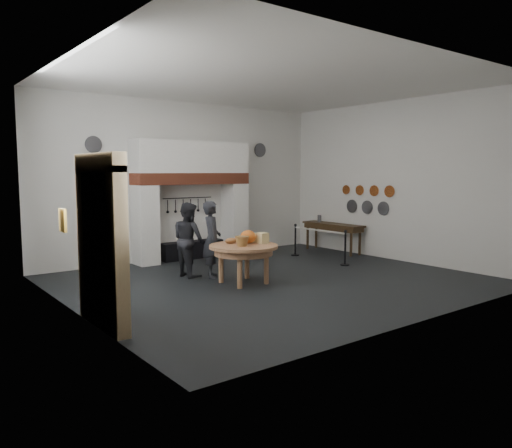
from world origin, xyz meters
TOP-DOWN VIEW (x-y plane):
  - floor at (0.00, 0.00)m, footprint 9.00×8.00m
  - ceiling at (0.00, 0.00)m, footprint 9.00×8.00m
  - wall_back at (0.00, 4.00)m, footprint 9.00×0.02m
  - wall_front at (0.00, -4.00)m, footprint 9.00×0.02m
  - wall_left at (-4.50, 0.00)m, footprint 0.02×8.00m
  - wall_right at (4.50, 0.00)m, footprint 0.02×8.00m
  - chimney_pier_left at (-1.48, 3.65)m, footprint 0.55×0.70m
  - chimney_pier_right at (1.48, 3.65)m, footprint 0.55×0.70m
  - hearth_brick_band at (0.00, 3.65)m, footprint 3.50×0.72m
  - chimney_hood at (0.00, 3.65)m, footprint 3.50×0.70m
  - iron_range at (0.00, 3.72)m, footprint 1.90×0.45m
  - utensil_rail at (0.00, 3.92)m, footprint 1.60×0.02m
  - door_recess at (-4.47, -1.00)m, footprint 0.04×1.10m
  - door_jamb_near at (-4.38, -1.70)m, footprint 0.22×0.30m
  - door_jamb_far at (-4.38, -0.30)m, footprint 0.22×0.30m
  - door_lintel at (-4.38, -1.00)m, footprint 0.22×1.70m
  - wall_plaque at (-4.45, 0.80)m, footprint 0.05×0.34m
  - work_table at (-0.72, 0.15)m, footprint 1.71×1.71m
  - pumpkin at (-0.52, 0.25)m, footprint 0.36×0.36m
  - cheese_block_big at (-0.22, 0.10)m, footprint 0.22×0.22m
  - cheese_block_small at (-0.24, 0.40)m, footprint 0.18×0.18m
  - wicker_basket at (-0.87, 0.00)m, footprint 0.35×0.35m
  - bread_loaf at (-0.82, 0.50)m, footprint 0.31×0.18m
  - visitor_near at (-0.93, 1.15)m, footprint 0.68×0.79m
  - visitor_far at (-1.33, 1.55)m, footprint 0.72×0.90m
  - side_table at (4.10, 2.04)m, footprint 0.55×2.20m
  - pewter_jug at (4.10, 2.64)m, footprint 0.12×0.12m
  - copper_pan_a at (4.46, 0.20)m, footprint 0.03×0.34m
  - copper_pan_b at (4.46, 0.75)m, footprint 0.03×0.32m
  - copper_pan_c at (4.46, 1.30)m, footprint 0.03×0.30m
  - copper_pan_d at (4.46, 1.85)m, footprint 0.03×0.28m
  - pewter_plate_left at (4.46, 0.40)m, footprint 0.03×0.40m
  - pewter_plate_mid at (4.46, 1.00)m, footprint 0.03×0.40m
  - pewter_plate_right at (4.46, 1.60)m, footprint 0.03×0.40m
  - pewter_plate_back_left at (-2.70, 3.96)m, footprint 0.44×0.03m
  - pewter_plate_back_right at (2.70, 3.96)m, footprint 0.44×0.03m
  - barrier_post_near at (2.72, 0.25)m, footprint 0.05×0.05m
  - barrier_post_far at (2.72, 2.25)m, footprint 0.05×0.05m
  - barrier_rope at (2.72, 1.25)m, footprint 0.04×2.00m

SIDE VIEW (x-z plane):
  - floor at x=0.00m, z-range -0.01..0.01m
  - iron_range at x=0.00m, z-range 0.00..0.50m
  - barrier_post_near at x=2.72m, z-range 0.00..0.90m
  - barrier_post_far at x=2.72m, z-range 0.00..0.90m
  - work_table at x=-0.72m, z-range 0.80..0.88m
  - barrier_rope at x=2.72m, z-range 0.83..0.87m
  - side_table at x=4.10m, z-range 0.84..0.90m
  - visitor_far at x=-1.33m, z-range 0.00..1.79m
  - visitor_near at x=-0.93m, z-range 0.00..1.82m
  - bread_loaf at x=-0.82m, z-range 0.87..1.01m
  - cheese_block_small at x=-0.24m, z-range 0.88..1.07m
  - wicker_basket at x=-0.87m, z-range 0.88..1.09m
  - cheese_block_big at x=-0.22m, z-range 0.88..1.11m
  - pewter_jug at x=4.10m, z-range 0.90..1.12m
  - pumpkin at x=-0.52m, z-range 0.88..1.18m
  - chimney_pier_left at x=-1.48m, z-range 0.00..2.15m
  - chimney_pier_right at x=1.48m, z-range 0.00..2.15m
  - door_recess at x=-4.47m, z-range 0.00..2.50m
  - door_jamb_near at x=-4.38m, z-range 0.00..2.60m
  - door_jamb_far at x=-4.38m, z-range 0.00..2.60m
  - pewter_plate_left at x=4.46m, z-range 1.25..1.65m
  - pewter_plate_mid at x=4.46m, z-range 1.25..1.65m
  - pewter_plate_right at x=4.46m, z-range 1.25..1.65m
  - wall_plaque at x=-4.45m, z-range 1.38..1.82m
  - utensil_rail at x=0.00m, z-range 1.74..1.76m
  - copper_pan_b at x=4.46m, z-range 1.79..2.11m
  - copper_pan_d at x=4.46m, z-range 1.81..2.09m
  - copper_pan_a at x=4.46m, z-range 1.78..2.12m
  - copper_pan_c at x=4.46m, z-range 1.80..2.10m
  - wall_back at x=0.00m, z-range 0.00..4.50m
  - wall_front at x=0.00m, z-range 0.00..4.50m
  - wall_left at x=-4.50m, z-range 0.00..4.50m
  - wall_right at x=4.50m, z-range 0.00..4.50m
  - hearth_brick_band at x=0.00m, z-range 2.15..2.47m
  - door_lintel at x=-4.38m, z-range 2.50..2.80m
  - chimney_hood at x=0.00m, z-range 2.47..3.37m
  - pewter_plate_back_left at x=-2.70m, z-range 2.98..3.42m
  - pewter_plate_back_right at x=2.70m, z-range 2.98..3.42m
  - ceiling at x=0.00m, z-range 4.49..4.51m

